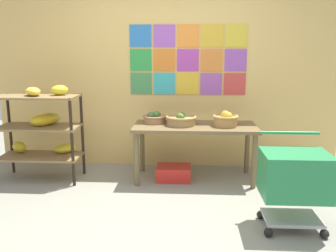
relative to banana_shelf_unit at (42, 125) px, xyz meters
The scene contains 9 objects.
ground 1.97m from the banana_shelf_unit, 36.83° to the right, with size 9.44×9.44×0.00m, color gray.
back_wall_with_art 1.79m from the banana_shelf_unit, 23.16° to the left, with size 4.60×0.07×2.89m.
banana_shelf_unit is the anchor object (origin of this frame).
display_table 1.87m from the banana_shelf_unit, ahead, with size 1.48×0.65×0.68m.
fruit_basket_left 2.23m from the banana_shelf_unit, ahead, with size 0.31×0.31×0.19m.
fruit_basket_centre 1.70m from the banana_shelf_unit, ahead, with size 0.37×0.37×0.15m.
fruit_basket_back_left 1.38m from the banana_shelf_unit, ahead, with size 0.30×0.30×0.15m.
produce_crate_under_table 1.72m from the banana_shelf_unit, ahead, with size 0.41×0.31×0.17m, color red.
shopping_cart 2.96m from the banana_shelf_unit, 22.94° to the right, with size 0.57×0.48×0.84m.
Camera 1 is at (0.30, -3.13, 1.59)m, focal length 38.93 mm.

